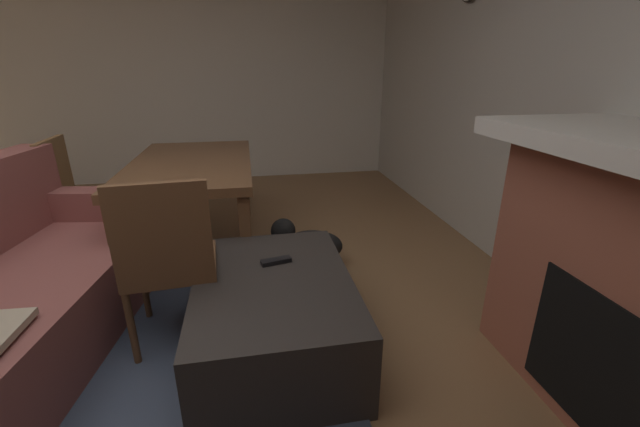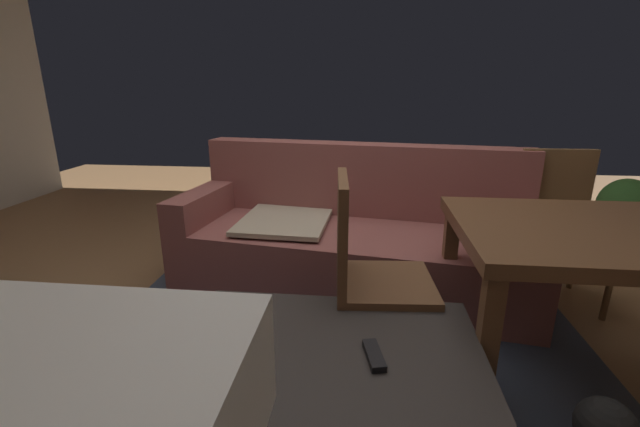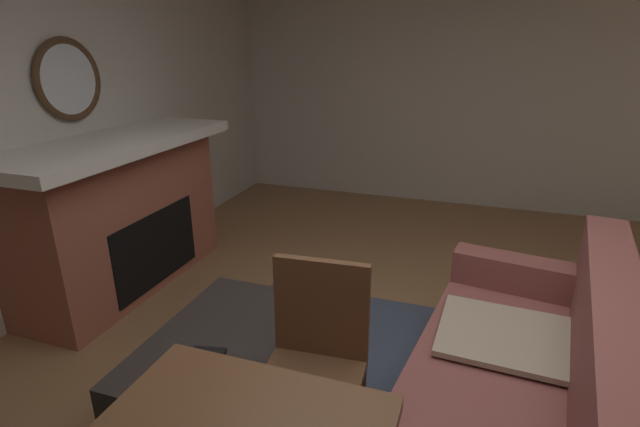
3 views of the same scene
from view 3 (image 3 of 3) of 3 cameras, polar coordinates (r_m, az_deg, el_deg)
The scene contains 8 objects.
floor at distance 2.66m, azimuth 9.10°, elevation -23.62°, with size 8.98×8.98×0.00m, color olive.
wall_left at distance 5.68m, azimuth 16.82°, elevation 14.48°, with size 0.12×5.69×2.70m, color beige.
fireplace at distance 3.88m, azimuth -22.96°, elevation -0.03°, with size 1.93×0.76×1.18m.
round_wall_mirror at distance 3.89m, azimuth -28.22°, elevation 14.12°, with size 0.58×0.05×0.58m.
couch at distance 2.31m, azimuth 22.88°, elevation -22.48°, with size 2.35×1.19×0.92m.
ottoman_coffee_table at distance 2.63m, azimuth -10.44°, elevation -18.19°, with size 1.09×0.78×0.42m, color #2D2826.
tv_remote at distance 2.41m, azimuth -13.33°, elevation -16.02°, with size 0.05×0.16×0.02m, color black.
dining_chair_west at distance 2.18m, azimuth -0.57°, elevation -16.56°, with size 0.47×0.47×0.93m.
Camera 3 is at (1.91, 0.25, 1.82)m, focal length 26.36 mm.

